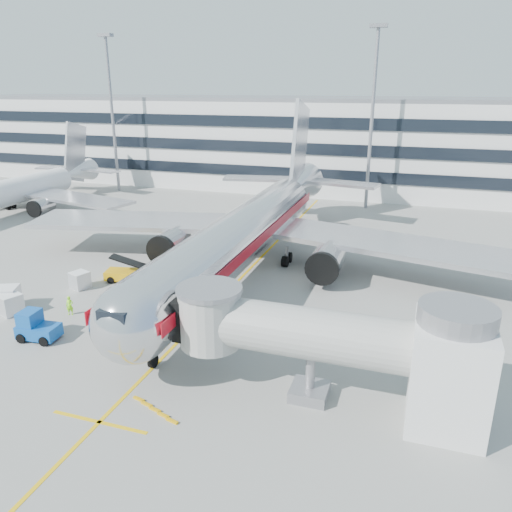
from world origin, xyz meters
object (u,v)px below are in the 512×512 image
(belt_loader, at_px, (132,274))
(baggage_tug, at_px, (36,327))
(cargo_container_right, at_px, (80,280))
(ramp_worker, at_px, (70,306))
(cargo_container_left, at_px, (11,304))
(main_jet, at_px, (250,228))
(cargo_container_front, at_px, (8,298))

(belt_loader, relative_size, baggage_tug, 1.77)
(belt_loader, xyz_separation_m, cargo_container_right, (-3.61, -3.04, 0.06))
(belt_loader, distance_m, baggage_tug, 12.22)
(cargo_container_right, xyz_separation_m, ramp_worker, (2.78, -4.99, 0.02))
(cargo_container_left, bearing_deg, ramp_worker, 15.86)
(baggage_tug, relative_size, cargo_container_right, 1.65)
(main_jet, distance_m, cargo_container_right, 16.73)
(ramp_worker, bearing_deg, cargo_container_right, 98.06)
(belt_loader, relative_size, cargo_container_right, 2.93)
(main_jet, bearing_deg, cargo_container_left, -132.95)
(baggage_tug, relative_size, ramp_worker, 1.91)
(cargo_container_left, bearing_deg, cargo_container_right, 73.25)
(cargo_container_right, height_order, cargo_container_front, cargo_container_front)
(cargo_container_left, bearing_deg, main_jet, 47.05)
(belt_loader, bearing_deg, cargo_container_front, -127.42)
(cargo_container_right, bearing_deg, cargo_container_front, -118.05)
(cargo_container_left, relative_size, ramp_worker, 1.28)
(main_jet, bearing_deg, baggage_tug, -117.77)
(belt_loader, height_order, cargo_container_left, belt_loader)
(main_jet, xyz_separation_m, ramp_worker, (-10.33, -14.79, -3.44))
(cargo_container_front, bearing_deg, ramp_worker, 5.36)
(baggage_tug, bearing_deg, cargo_container_left, 150.50)
(belt_loader, relative_size, cargo_container_left, 2.66)
(cargo_container_left, relative_size, cargo_container_right, 1.10)
(main_jet, distance_m, cargo_container_left, 22.29)
(belt_loader, xyz_separation_m, baggage_tug, (-0.49, -12.20, 0.24))
(baggage_tug, distance_m, cargo_container_front, 7.07)
(cargo_container_left, distance_m, cargo_container_right, 6.60)
(main_jet, xyz_separation_m, cargo_container_front, (-16.05, -15.33, -3.30))
(belt_loader, distance_m, cargo_container_right, 4.72)
(belt_loader, bearing_deg, ramp_worker, -95.91)
(main_jet, height_order, belt_loader, main_jet)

